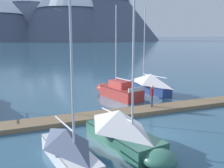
% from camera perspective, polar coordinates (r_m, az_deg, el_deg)
% --- Properties ---
extents(ground_plane, '(700.00, 700.00, 0.00)m').
position_cam_1_polar(ground_plane, '(16.49, 7.40, -10.59)').
color(ground_plane, '#335B75').
extents(mountain_east_summit, '(80.54, 80.54, 51.19)m').
position_cam_1_polar(mountain_east_summit, '(245.57, -16.88, 15.28)').
color(mountain_east_summit, slate).
rests_on(mountain_east_summit, ground).
extents(mountain_north_horn, '(90.20, 90.20, 55.22)m').
position_cam_1_polar(mountain_north_horn, '(227.09, -1.60, 16.70)').
color(mountain_north_horn, '#4C566B').
rests_on(mountain_north_horn, ground).
extents(dock, '(22.73, 2.66, 0.30)m').
position_cam_1_polar(dock, '(19.86, 2.02, -6.29)').
color(dock, '#846B4C').
rests_on(dock, ground).
extents(sailboat_second_berth, '(2.28, 6.09, 7.47)m').
position_cam_1_polar(sailboat_second_berth, '(12.58, -8.74, -13.93)').
color(sailboat_second_berth, silver).
rests_on(sailboat_second_berth, ground).
extents(sailboat_mid_dock_port, '(3.14, 6.46, 9.03)m').
position_cam_1_polar(sailboat_mid_dock_port, '(14.41, 2.77, -9.99)').
color(sailboat_mid_dock_port, '#336B56').
rests_on(sailboat_mid_dock_port, ground).
extents(sailboat_mid_dock_starboard, '(3.19, 6.13, 8.48)m').
position_cam_1_polar(sailboat_mid_dock_starboard, '(25.24, 1.09, -1.34)').
color(sailboat_mid_dock_starboard, '#B2332D').
rests_on(sailboat_mid_dock_starboard, ground).
extents(sailboat_far_berth, '(2.97, 7.22, 8.58)m').
position_cam_1_polar(sailboat_far_berth, '(27.50, 7.33, 0.18)').
color(sailboat_far_berth, navy).
rests_on(sailboat_far_berth, ground).
extents(person_on_dock, '(0.39, 0.51, 1.69)m').
position_cam_1_polar(person_on_dock, '(21.03, 8.57, -2.28)').
color(person_on_dock, '#384256').
rests_on(person_on_dock, dock).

